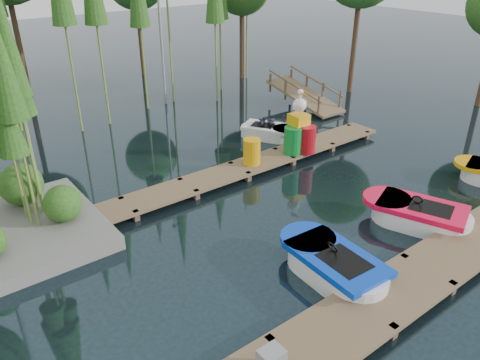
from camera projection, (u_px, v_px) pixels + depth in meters
ground_plane at (237, 227)px, 12.97m from camera, size 90.00×90.00×0.00m
near_dock at (368, 310)px, 9.68m from camera, size 18.00×1.50×0.50m
far_dock at (215, 178)px, 15.17m from camera, size 15.00×1.20×0.50m
lamp_rear at (159, 12)px, 20.98m from camera, size 0.30×0.30×7.25m
ramp at (305, 95)px, 22.19m from camera, size 1.50×3.94×1.49m
boat_blue at (334, 266)px, 10.90m from camera, size 1.53×3.09×1.02m
boat_red at (418, 216)px, 12.94m from camera, size 2.32×3.25×1.00m
boat_white_far at (268, 132)px, 18.79m from camera, size 2.18×2.65×1.15m
yellow_barrel at (252, 152)px, 15.78m from camera, size 0.59×0.59×0.88m
drum_cluster at (300, 133)px, 16.69m from camera, size 1.31×1.20×2.26m
seagull_post at (298, 134)px, 16.91m from camera, size 0.52×0.28×0.83m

